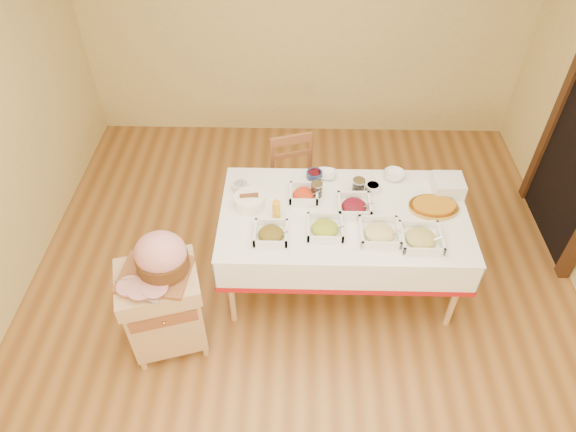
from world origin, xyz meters
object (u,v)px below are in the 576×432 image
object	(u,v)px
preserve_jar_right	(358,187)
bread_basket	(249,201)
dining_table	(342,228)
mustard_bottle	(276,209)
preserve_jar_left	(317,190)
plate_stack	(448,186)
dining_chair	(296,185)
butcher_cart	(164,306)
brass_platter	(434,207)
ham_on_board	(160,258)

from	to	relation	value
preserve_jar_right	bread_basket	xyz separation A→B (m)	(-0.82, -0.16, -0.01)
dining_table	preserve_jar_right	bearing A→B (deg)	63.12
dining_table	mustard_bottle	xyz separation A→B (m)	(-0.49, -0.06, 0.24)
preserve_jar_left	plate_stack	bearing A→B (deg)	3.65
mustard_bottle	dining_chair	bearing A→B (deg)	79.56
butcher_cart	preserve_jar_left	size ratio (longest dim) A/B	6.64
dining_chair	preserve_jar_left	distance (m)	0.61
mustard_bottle	brass_platter	distance (m)	1.16
preserve_jar_right	mustard_bottle	size ratio (longest dim) A/B	0.67
dining_table	brass_platter	world-z (taller)	brass_platter
preserve_jar_right	brass_platter	size ratio (longest dim) A/B	0.33
preserve_jar_left	preserve_jar_right	size ratio (longest dim) A/B	0.93
bread_basket	ham_on_board	bearing A→B (deg)	-128.26
dining_chair	plate_stack	world-z (taller)	dining_chair
dining_chair	preserve_jar_right	world-z (taller)	dining_chair
bread_basket	brass_platter	bearing A→B (deg)	-0.36
dining_chair	mustard_bottle	world-z (taller)	mustard_bottle
mustard_bottle	plate_stack	bearing A→B (deg)	13.58
dining_table	preserve_jar_left	xyz separation A→B (m)	(-0.20, 0.19, 0.21)
plate_stack	mustard_bottle	bearing A→B (deg)	-166.42
preserve_jar_right	preserve_jar_left	bearing A→B (deg)	-173.00
dining_chair	butcher_cart	bearing A→B (deg)	-124.97
preserve_jar_left	plate_stack	distance (m)	1.00
ham_on_board	dining_chair	bearing A→B (deg)	55.72
dining_table	butcher_cart	bearing A→B (deg)	-153.71
preserve_jar_left	dining_table	bearing A→B (deg)	-43.72
dining_chair	ham_on_board	bearing A→B (deg)	-124.28
butcher_cart	preserve_jar_right	bearing A→B (deg)	31.76
dining_table	dining_chair	world-z (taller)	dining_chair
ham_on_board	preserve_jar_right	xyz separation A→B (m)	(1.33, 0.82, -0.08)
mustard_bottle	bread_basket	distance (m)	0.24
preserve_jar_right	plate_stack	xyz separation A→B (m)	(0.68, 0.02, 0.01)
dining_chair	bread_basket	world-z (taller)	dining_chair
dining_chair	brass_platter	xyz separation A→B (m)	(1.02, -0.61, 0.33)
dining_table	brass_platter	distance (m)	0.69
dining_table	bread_basket	world-z (taller)	bread_basket
butcher_cart	plate_stack	distance (m)	2.27
preserve_jar_left	brass_platter	distance (m)	0.87
mustard_bottle	brass_platter	world-z (taller)	mustard_bottle
butcher_cart	ham_on_board	size ratio (longest dim) A/B	1.59
bread_basket	plate_stack	size ratio (longest dim) A/B	1.04
preserve_jar_right	bread_basket	size ratio (longest dim) A/B	0.53
dining_table	ham_on_board	world-z (taller)	ham_on_board
bread_basket	brass_platter	world-z (taller)	bread_basket
butcher_cart	preserve_jar_left	distance (m)	1.39
ham_on_board	mustard_bottle	bearing A→B (deg)	36.28
preserve_jar_left	brass_platter	bearing A→B (deg)	-8.77
butcher_cart	bread_basket	world-z (taller)	bread_basket
plate_stack	butcher_cart	bearing A→B (deg)	-156.92
butcher_cart	preserve_jar_right	distance (m)	1.67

